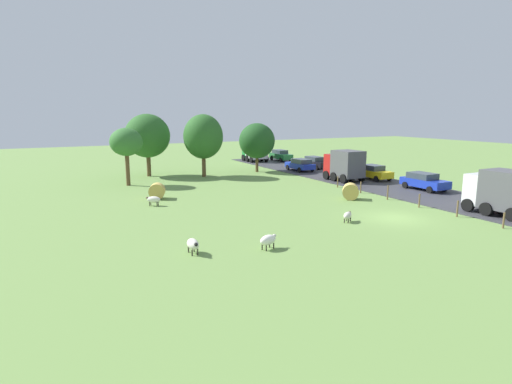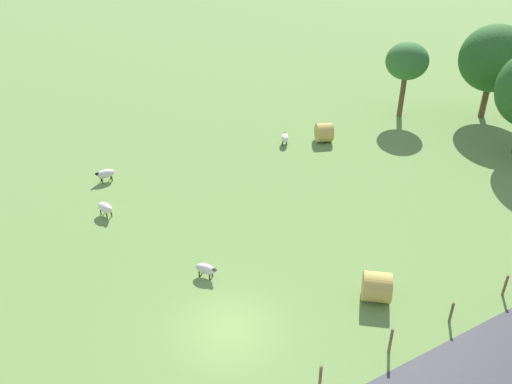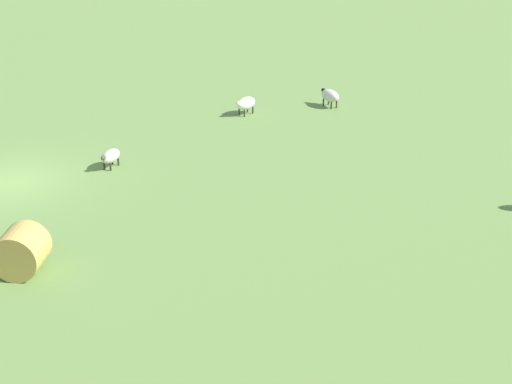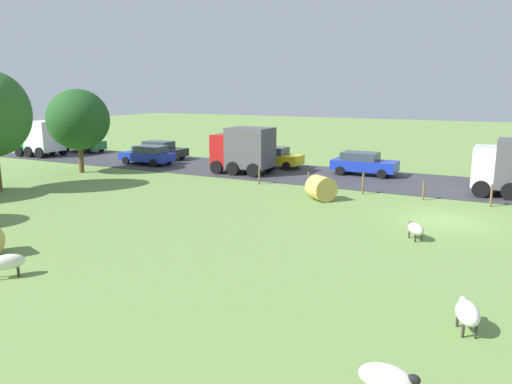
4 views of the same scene
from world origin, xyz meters
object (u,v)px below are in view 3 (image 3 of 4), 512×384
(sheep_2, at_px, (110,156))
(sheep_3, at_px, (330,96))
(sheep_0, at_px, (246,103))
(hay_bale_0, at_px, (21,251))

(sheep_2, distance_m, sheep_3, 11.65)
(sheep_0, relative_size, sheep_3, 1.03)
(sheep_2, distance_m, hay_bale_0, 7.99)
(sheep_0, height_order, sheep_2, sheep_0)
(sheep_2, bearing_deg, hay_bale_0, 49.21)
(sheep_0, relative_size, sheep_2, 1.11)
(sheep_2, height_order, sheep_3, sheep_3)
(sheep_0, distance_m, hay_bale_0, 15.53)
(hay_bale_0, bearing_deg, sheep_0, -145.89)
(sheep_0, relative_size, hay_bale_0, 0.91)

